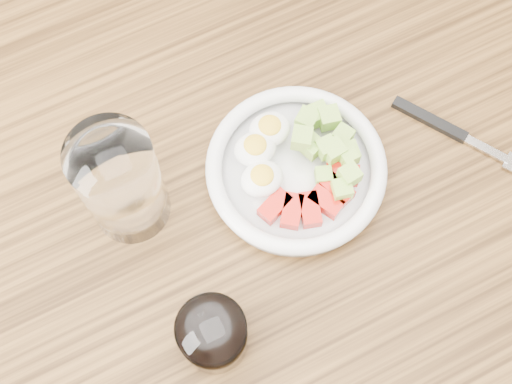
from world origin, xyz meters
TOP-DOWN VIEW (x-y plane):
  - ground at (0.00, 0.00)m, footprint 4.00×4.00m
  - dining_table at (0.00, 0.00)m, footprint 1.50×0.90m
  - bowl at (0.05, 0.02)m, footprint 0.22×0.22m
  - fork at (0.24, -0.02)m, footprint 0.12×0.18m
  - water_glass at (-0.14, 0.07)m, footprint 0.09×0.09m
  - coffee_glass at (-0.13, -0.12)m, footprint 0.07×0.07m

SIDE VIEW (x-z plane):
  - ground at x=0.00m, z-range 0.00..0.00m
  - dining_table at x=0.00m, z-range 0.28..1.05m
  - fork at x=0.24m, z-range 0.77..0.78m
  - bowl at x=0.05m, z-range 0.76..0.82m
  - coffee_glass at x=-0.13m, z-range 0.77..0.85m
  - water_glass at x=-0.14m, z-range 0.77..0.93m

